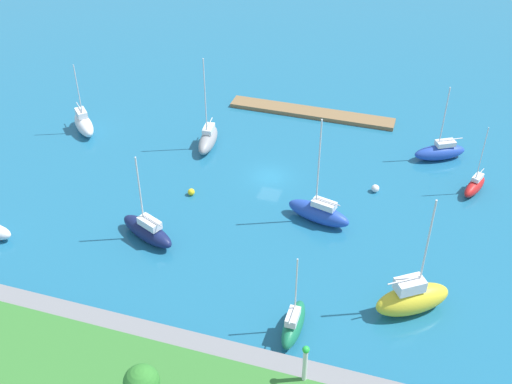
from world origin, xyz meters
TOP-DOWN VIEW (x-y plane):
  - water at (0.00, 0.00)m, footprint 160.00×160.00m
  - pier_dock at (-1.13, -15.95)m, footprint 22.15×2.69m
  - breakwater at (0.00, 27.12)m, footprint 62.75×3.85m
  - harbor_beacon at (-10.65, 27.12)m, footprint 0.56×0.56m
  - park_tree_center at (-0.79, 33.78)m, footprint 2.53×2.53m
  - sailboat_blue_far_north at (-7.12, 6.33)m, footprint 7.16×3.58m
  - sailboat_red_lone_south at (-22.45, -3.92)m, footprint 2.89×4.70m
  - sailboat_yellow_far_south at (-17.61, 16.29)m, footprint 7.10×6.01m
  - sailboat_gray_mid_basin at (9.10, -4.09)m, footprint 2.62×6.37m
  - sailboat_navy_lone_north at (8.55, 14.25)m, footprint 7.07×4.57m
  - sailboat_green_center_basin at (-8.46, 21.83)m, footprint 1.57×5.39m
  - sailboat_white_off_beacon at (25.58, -2.83)m, footprint 5.42×5.47m
  - sailboat_blue_along_channel at (-18.29, -9.80)m, footprint 6.50×4.80m
  - mooring_buoy_yellow at (7.28, 5.95)m, footprint 0.78×0.78m
  - mooring_buoy_white at (-11.99, -0.72)m, footprint 0.88×0.88m

SIDE VIEW (x-z plane):
  - water at x=0.00m, z-range 0.00..0.00m
  - pier_dock at x=-1.13m, z-range 0.00..0.53m
  - mooring_buoy_yellow at x=7.28m, z-range 0.00..0.78m
  - mooring_buoy_white at x=-11.99m, z-range 0.00..0.88m
  - breakwater at x=0.00m, z-range 0.00..1.19m
  - sailboat_red_lone_south at x=-22.45m, z-range -3.31..5.04m
  - sailboat_blue_along_channel at x=-18.29m, z-range -3.71..5.75m
  - sailboat_navy_lone_north at x=8.55m, z-range -3.69..5.91m
  - sailboat_green_center_basin at x=-8.46m, z-range -2.93..5.16m
  - sailboat_gray_mid_basin at x=9.10m, z-range -4.78..7.02m
  - sailboat_white_off_beacon at x=25.58m, z-range -3.50..5.85m
  - sailboat_blue_far_north at x=-7.12m, z-range -4.81..7.16m
  - sailboat_yellow_far_south at x=-17.61m, z-range -4.46..7.53m
  - harbor_beacon at x=-10.65m, z-range 1.47..5.20m
  - park_tree_center at x=-0.79m, z-range 2.63..7.96m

